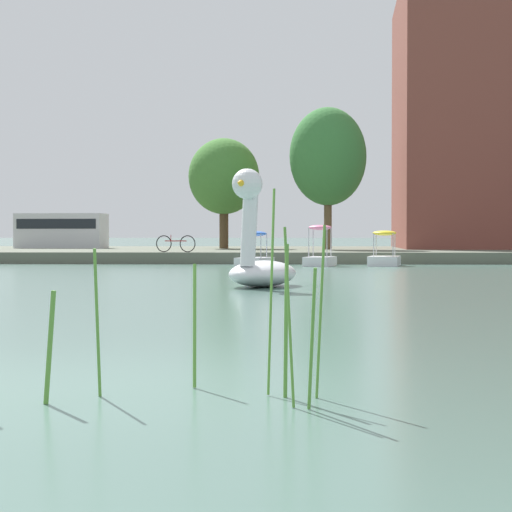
{
  "coord_description": "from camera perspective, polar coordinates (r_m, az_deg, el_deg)",
  "views": [
    {
      "loc": [
        1.75,
        -7.05,
        1.22
      ],
      "look_at": [
        1.04,
        17.11,
        0.64
      ],
      "focal_mm": 63.0,
      "sensor_mm": 36.0,
      "label": 1
    }
  ],
  "objects": [
    {
      "name": "pedal_boat_yellow",
      "position": [
        35.63,
        8.15,
        0.07
      ],
      "size": [
        1.5,
        2.03,
        1.38
      ],
      "color": "white",
      "rests_on": "ground_plane"
    },
    {
      "name": "tree_broadleaf_behind_dock",
      "position": [
        45.12,
        4.59,
        6.3
      ],
      "size": [
        5.15,
        5.03,
        7.09
      ],
      "color": "brown",
      "rests_on": "shore_bank_far"
    },
    {
      "name": "tree_broadleaf_right",
      "position": [
        48.02,
        -2.06,
        5.05
      ],
      "size": [
        4.28,
        4.51,
        5.87
      ],
      "color": "#4C3823",
      "rests_on": "shore_bank_far"
    },
    {
      "name": "shore_bank_far",
      "position": [
        47.13,
        -0.45,
        0.17
      ],
      "size": [
        146.88,
        20.15,
        0.48
      ],
      "primitive_type": "cube",
      "color": "#5B6051",
      "rests_on": "ground_plane"
    },
    {
      "name": "ground_plane",
      "position": [
        7.37,
        -12.23,
        -8.2
      ],
      "size": [
        684.55,
        684.55,
        0.0
      ],
      "primitive_type": "plane",
      "color": "#47665B"
    },
    {
      "name": "pedal_boat_pink",
      "position": [
        35.14,
        4.08,
        0.12
      ],
      "size": [
        1.42,
        1.96,
        1.6
      ],
      "color": "white",
      "rests_on": "ground_plane"
    },
    {
      "name": "swan_boat",
      "position": [
        20.83,
        0.22,
        -0.02
      ],
      "size": [
        2.18,
        2.75,
        2.71
      ],
      "color": "white",
      "rests_on": "ground_plane"
    },
    {
      "name": "reed_clump_foreground",
      "position": [
        6.68,
        -6.81,
        -4.22
      ],
      "size": [
        3.0,
        1.15,
        1.58
      ],
      "color": "#568E38",
      "rests_on": "ground_plane"
    },
    {
      "name": "bicycle_parked",
      "position": [
        37.95,
        -5.13,
        0.79
      ],
      "size": [
        1.74,
        0.55,
        0.73
      ],
      "color": "black",
      "rests_on": "shore_bank_far"
    },
    {
      "name": "pedal_boat_blue",
      "position": [
        35.32,
        -0.09,
        0.03
      ],
      "size": [
        1.56,
        2.15,
        1.36
      ],
      "color": "white",
      "rests_on": "ground_plane"
    },
    {
      "name": "parked_van",
      "position": [
        50.39,
        -12.24,
        1.66
      ],
      "size": [
        4.91,
        2.28,
        1.89
      ],
      "color": "silver",
      "rests_on": "shore_bank_far"
    }
  ]
}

